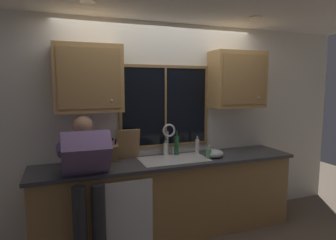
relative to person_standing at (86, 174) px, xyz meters
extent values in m
cube|color=silver|center=(0.97, 0.64, 0.34)|extent=(5.44, 0.12, 2.55)
cylinder|color=#FFEAB2|center=(0.06, -0.02, 1.61)|extent=(0.14, 0.14, 0.01)
cylinder|color=#FFEAB2|center=(1.88, -0.02, 1.61)|extent=(0.14, 0.14, 0.01)
cube|color=black|center=(1.02, 0.57, 0.59)|extent=(1.10, 0.02, 0.95)
cube|color=olive|center=(1.02, 0.56, 1.08)|extent=(1.17, 0.02, 0.04)
cube|color=olive|center=(1.02, 0.56, 0.10)|extent=(1.17, 0.02, 0.04)
cube|color=olive|center=(0.45, 0.56, 0.59)|extent=(0.03, 0.02, 0.95)
cube|color=olive|center=(1.59, 0.56, 0.59)|extent=(0.03, 0.02, 0.95)
cube|color=olive|center=(1.02, 0.56, 0.59)|extent=(0.02, 0.02, 0.95)
cube|color=#A07744|center=(0.97, 0.29, -0.49)|extent=(3.04, 0.58, 0.88)
cube|color=#38383D|center=(0.97, 0.27, -0.03)|extent=(3.10, 0.62, 0.04)
cube|color=white|center=(0.36, -0.03, -0.48)|extent=(0.60, 0.02, 0.74)
cube|color=#B2844C|center=(0.08, 0.41, 0.93)|extent=(0.71, 0.33, 0.72)
cube|color=#9D7443|center=(0.08, 0.24, 0.93)|extent=(0.63, 0.01, 0.62)
sphere|color=#B2B2B7|center=(0.30, 0.23, 0.70)|extent=(0.02, 0.02, 0.02)
cube|color=#B2844C|center=(1.96, 0.41, 0.93)|extent=(0.71, 0.33, 0.72)
cube|color=#9D7443|center=(1.96, 0.24, 0.93)|extent=(0.63, 0.01, 0.62)
sphere|color=#B2B2B7|center=(2.17, 0.23, 0.70)|extent=(0.02, 0.02, 0.02)
cube|color=#B7B7BC|center=(1.02, 0.28, -0.02)|extent=(0.80, 0.46, 0.02)
cube|color=#9C9CA0|center=(0.82, 0.28, -0.12)|extent=(0.36, 0.42, 0.20)
cube|color=#9C9CA0|center=(1.22, 0.28, -0.12)|extent=(0.36, 0.42, 0.20)
cube|color=#B7B7BC|center=(1.02, 0.28, -0.12)|extent=(0.04, 0.42, 0.20)
cylinder|color=silver|center=(1.02, 0.50, 0.14)|extent=(0.03, 0.03, 0.30)
torus|color=silver|center=(1.02, 0.44, 0.31)|extent=(0.16, 0.02, 0.16)
cylinder|color=silver|center=(1.10, 0.50, 0.04)|extent=(0.03, 0.03, 0.09)
cylinder|color=#262628|center=(-0.08, -0.18, -0.49)|extent=(0.13, 0.13, 0.88)
cylinder|color=#262628|center=(0.09, -0.18, -0.49)|extent=(0.13, 0.13, 0.88)
cube|color=slate|center=(0.00, 0.02, 0.16)|extent=(0.44, 0.56, 0.57)
sphere|color=#A57A5B|center=(0.00, 0.29, 0.44)|extent=(0.21, 0.21, 0.21)
cylinder|color=slate|center=(-0.22, 0.20, 0.21)|extent=(0.09, 0.52, 0.26)
cylinder|color=slate|center=(0.22, 0.20, 0.21)|extent=(0.09, 0.52, 0.26)
cube|color=olive|center=(0.32, 0.41, 0.09)|extent=(0.12, 0.18, 0.25)
cylinder|color=black|center=(0.28, 0.36, 0.24)|extent=(0.02, 0.05, 0.09)
cylinder|color=black|center=(0.32, 0.36, 0.24)|extent=(0.02, 0.04, 0.08)
cylinder|color=black|center=(0.35, 0.36, 0.23)|extent=(0.02, 0.04, 0.06)
cube|color=#997047|center=(0.52, 0.49, 0.16)|extent=(0.28, 0.10, 0.36)
ellipsoid|color=#B7B7BC|center=(1.52, 0.18, 0.03)|extent=(0.21, 0.21, 0.10)
cylinder|color=#59A566|center=(1.43, 0.17, 0.05)|extent=(0.06, 0.06, 0.12)
cylinder|color=silver|center=(1.43, 0.17, 0.12)|extent=(0.02, 0.02, 0.04)
cylinder|color=silver|center=(1.43, 0.16, 0.14)|extent=(0.01, 0.04, 0.01)
cylinder|color=silver|center=(0.99, 0.48, 0.07)|extent=(0.06, 0.06, 0.16)
cylinder|color=#B3AFA7|center=(0.99, 0.48, 0.16)|extent=(0.03, 0.03, 0.04)
cylinder|color=black|center=(0.99, 0.48, 0.19)|extent=(0.03, 0.03, 0.01)
cylinder|color=silver|center=(1.41, 0.45, 0.08)|extent=(0.05, 0.05, 0.18)
cylinder|color=#B3AFA7|center=(1.41, 0.45, 0.19)|extent=(0.02, 0.02, 0.05)
cylinder|color=black|center=(1.41, 0.45, 0.22)|extent=(0.03, 0.03, 0.01)
cylinder|color=#1E592D|center=(1.13, 0.46, 0.10)|extent=(0.05, 0.05, 0.24)
cylinder|color=#184724|center=(1.13, 0.46, 0.25)|extent=(0.02, 0.02, 0.06)
cylinder|color=black|center=(1.13, 0.46, 0.29)|extent=(0.03, 0.03, 0.01)
camera|label=1|loc=(-0.19, -2.79, 0.86)|focal=30.60mm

